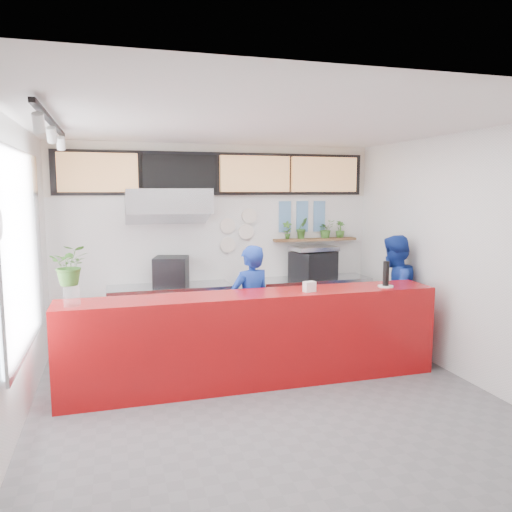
{
  "coord_description": "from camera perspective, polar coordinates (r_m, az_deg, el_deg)",
  "views": [
    {
      "loc": [
        -1.59,
        -5.13,
        2.31
      ],
      "look_at": [
        0.1,
        0.7,
        1.5
      ],
      "focal_mm": 35.0,
      "sensor_mm": 36.0,
      "label": 1
    }
  ],
  "objects": [
    {
      "name": "floor",
      "position": [
        5.84,
        1.0,
        -15.68
      ],
      "size": [
        5.0,
        5.0,
        0.0
      ],
      "primitive_type": "plane",
      "color": "slate",
      "rests_on": "ground"
    },
    {
      "name": "ceiling",
      "position": [
        5.41,
        1.08,
        14.93
      ],
      "size": [
        5.0,
        5.0,
        0.0
      ],
      "primitive_type": "plane",
      "rotation": [
        3.14,
        0.0,
        0.0
      ],
      "color": "silver"
    },
    {
      "name": "wall_back",
      "position": [
        7.83,
        -4.37,
        1.64
      ],
      "size": [
        5.0,
        0.0,
        5.0
      ],
      "primitive_type": "plane",
      "rotation": [
        1.57,
        0.0,
        0.0
      ],
      "color": "white",
      "rests_on": "ground"
    },
    {
      "name": "wall_left",
      "position": [
        5.27,
        -25.92,
        -2.0
      ],
      "size": [
        0.0,
        5.0,
        5.0
      ],
      "primitive_type": "plane",
      "rotation": [
        1.57,
        0.0,
        1.57
      ],
      "color": "white",
      "rests_on": "ground"
    },
    {
      "name": "wall_right",
      "position": [
        6.61,
        22.23,
        -0.01
      ],
      "size": [
        0.0,
        5.0,
        5.0
      ],
      "primitive_type": "plane",
      "rotation": [
        1.57,
        0.0,
        -1.57
      ],
      "color": "white",
      "rests_on": "ground"
    },
    {
      "name": "service_counter",
      "position": [
        6.01,
        -0.12,
        -9.41
      ],
      "size": [
        4.5,
        0.6,
        1.1
      ],
      "primitive_type": "cube",
      "color": "#A10B0D",
      "rests_on": "ground"
    },
    {
      "name": "cream_band",
      "position": [
        7.79,
        -4.43,
        9.71
      ],
      "size": [
        5.0,
        0.02,
        0.8
      ],
      "primitive_type": "cube",
      "color": "beige",
      "rests_on": "wall_back"
    },
    {
      "name": "prep_bench",
      "position": [
        7.6,
        -9.77,
        -6.67
      ],
      "size": [
        1.8,
        0.6,
        0.9
      ],
      "primitive_type": "cube",
      "color": "#B2B5BA",
      "rests_on": "ground"
    },
    {
      "name": "panini_oven",
      "position": [
        7.47,
        -9.67,
        -1.73
      ],
      "size": [
        0.58,
        0.58,
        0.43
      ],
      "primitive_type": "cube",
      "rotation": [
        0.0,
        0.0,
        -0.27
      ],
      "color": "black",
      "rests_on": "prep_bench"
    },
    {
      "name": "extraction_hood",
      "position": [
        7.32,
        -10.03,
        6.23
      ],
      "size": [
        1.2,
        0.7,
        0.35
      ],
      "primitive_type": "cube",
      "color": "#B2B5BA",
      "rests_on": "ceiling"
    },
    {
      "name": "hood_lip",
      "position": [
        7.33,
        -9.99,
        4.67
      ],
      "size": [
        1.2,
        0.69,
        0.31
      ],
      "primitive_type": "cube",
      "rotation": [
        -0.35,
        0.0,
        0.0
      ],
      "color": "#B2B5BA",
      "rests_on": "ceiling"
    },
    {
      "name": "right_bench",
      "position": [
        8.17,
        6.56,
        -5.62
      ],
      "size": [
        1.8,
        0.6,
        0.9
      ],
      "primitive_type": "cube",
      "color": "#B2B5BA",
      "rests_on": "ground"
    },
    {
      "name": "espresso_machine",
      "position": [
        8.04,
        6.56,
        -1.01
      ],
      "size": [
        0.79,
        0.69,
        0.43
      ],
      "primitive_type": "cube",
      "rotation": [
        0.0,
        0.0,
        0.39
      ],
      "color": "black",
      "rests_on": "right_bench"
    },
    {
      "name": "espresso_tray",
      "position": [
        8.0,
        6.58,
        0.89
      ],
      "size": [
        0.73,
        0.54,
        0.06
      ],
      "primitive_type": "cube",
      "rotation": [
        0.0,
        0.0,
        0.1
      ],
      "color": "#BABDC2",
      "rests_on": "espresso_machine"
    },
    {
      "name": "herb_shelf",
      "position": [
        8.22,
        6.78,
        1.89
      ],
      "size": [
        1.4,
        0.18,
        0.04
      ],
      "primitive_type": "cube",
      "color": "brown",
      "rests_on": "wall_back"
    },
    {
      "name": "menu_board_far_left",
      "position": [
        7.51,
        -17.6,
        9.08
      ],
      "size": [
        1.1,
        0.1,
        0.55
      ],
      "primitive_type": "cube",
      "color": "tan",
      "rests_on": "wall_back"
    },
    {
      "name": "menu_board_mid_left",
      "position": [
        7.58,
        -8.69,
        9.33
      ],
      "size": [
        1.1,
        0.1,
        0.55
      ],
      "primitive_type": "cube",
      "color": "black",
      "rests_on": "wall_back"
    },
    {
      "name": "menu_board_mid_right",
      "position": [
        7.82,
        -0.11,
        9.36
      ],
      "size": [
        1.1,
        0.1,
        0.55
      ],
      "primitive_type": "cube",
      "color": "tan",
      "rests_on": "wall_back"
    },
    {
      "name": "menu_board_far_right",
      "position": [
        8.21,
        7.79,
        9.21
      ],
      "size": [
        1.1,
        0.1,
        0.55
      ],
      "primitive_type": "cube",
      "color": "tan",
      "rests_on": "wall_back"
    },
    {
      "name": "soffit",
      "position": [
        7.76,
        -4.38,
        9.35
      ],
      "size": [
        4.8,
        0.04,
        0.65
      ],
      "primitive_type": "cube",
      "color": "black",
      "rests_on": "wall_back"
    },
    {
      "name": "window_pane",
      "position": [
        5.53,
        -25.22,
        0.55
      ],
      "size": [
        0.04,
        2.2,
        1.9
      ],
      "primitive_type": "cube",
      "color": "silver",
      "rests_on": "wall_left"
    },
    {
      "name": "window_frame",
      "position": [
        5.53,
        -25.01,
        0.56
      ],
      "size": [
        0.03,
        2.3,
        2.0
      ],
      "primitive_type": "cube",
      "color": "#B2B5BA",
      "rests_on": "wall_left"
    },
    {
      "name": "track_rail",
      "position": [
        5.19,
        -22.39,
        14.02
      ],
      "size": [
        0.05,
        2.4,
        0.04
      ],
      "primitive_type": "cube",
      "color": "black",
      "rests_on": "ceiling"
    },
    {
      "name": "dec_plate_a",
      "position": [
        7.81,
        -3.26,
        3.48
      ],
      "size": [
        0.24,
        0.03,
        0.24
      ],
      "primitive_type": "cylinder",
      "rotation": [
        1.57,
        0.0,
        0.0
      ],
      "color": "silver",
      "rests_on": "wall_back"
    },
    {
      "name": "dec_plate_b",
      "position": [
        7.89,
        -1.13,
        2.8
      ],
      "size": [
        0.24,
        0.03,
        0.24
      ],
      "primitive_type": "cylinder",
      "rotation": [
        1.57,
        0.0,
        0.0
      ],
      "color": "silver",
      "rests_on": "wall_back"
    },
    {
      "name": "dec_plate_c",
      "position": [
        7.84,
        -3.24,
        1.29
      ],
      "size": [
        0.24,
        0.03,
        0.24
      ],
      "primitive_type": "cylinder",
      "rotation": [
        1.57,
        0.0,
        0.0
      ],
      "color": "silver",
      "rests_on": "wall_back"
    },
    {
      "name": "dec_plate_d",
      "position": [
        7.89,
        -0.78,
        4.62
      ],
      "size": [
        0.24,
        0.03,
        0.24
      ],
      "primitive_type": "cylinder",
      "rotation": [
        1.57,
        0.0,
        0.0
      ],
      "color": "silver",
      "rests_on": "wall_back"
    },
    {
      "name": "photo_frame_a",
      "position": [
        8.07,
        3.32,
        5.39
      ],
      "size": [
        0.2,
        0.02,
        0.25
      ],
      "primitive_type": "cube",
      "color": "#598CBF",
      "rests_on": "wall_back"
    },
    {
      "name": "photo_frame_b",
      "position": [
        8.18,
        5.31,
        5.4
      ],
      "size": [
        0.2,
        0.02,
        0.25
      ],
      "primitive_type": "cube",
      "color": "#598CBF",
      "rests_on": "wall_back"
    },
    {
      "name": "photo_frame_c",
      "position": [
        8.29,
        7.25,
        5.4
      ],
      "size": [
        0.2,
        0.02,
        0.25
      ],
      "primitive_type": "cube",
      "color": "#598CBF",
      "rests_on": "wall_back"
    },
    {
      "name": "photo_frame_d",
      "position": [
        8.09,
        3.31,
        3.62
      ],
      "size": [
        0.2,
        0.02,
        0.25
      ],
      "primitive_type": "cube",
      "color": "#598CBF",
      "rests_on": "wall_back"
    },
    {
      "name": "photo_frame_e",
      "position": [
        8.19,
        5.29,
        3.65
      ],
      "size": [
        0.2,
        0.02,
        0.25
      ],
      "primitive_type": "cube",
      "color": "#598CBF",
      "rests_on": "wall_back"
    },
    {
      "name": "photo_frame_f",
      "position": [
        8.31,
        7.22,
        3.67
      ],
      "size": [
        0.2,
        0.02,
        0.25
      ],
      "primitive_type": "cube",
      "color": "#598CBF",
      "rests_on": "wall_back"
    },
    {
      "name": "staff_center",
      "position": [
        6.5,
        -0.62,
        -5.8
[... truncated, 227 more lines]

